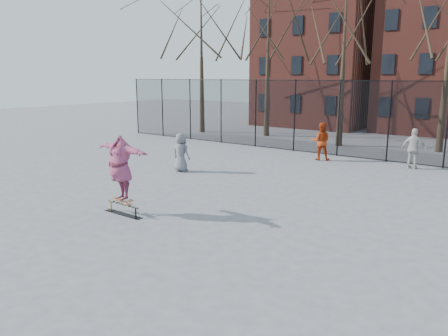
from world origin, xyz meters
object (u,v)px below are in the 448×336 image
Objects in this scene: skate_rail at (123,210)px; bystander_grey at (181,152)px; bystander_white at (414,149)px; skater at (120,169)px; bystander_red at (321,141)px; skateboard at (122,202)px.

skate_rail is 6.36m from bystander_grey.
skater is at bearing 65.91° from bystander_white.
bystander_white is at bearing 67.16° from skate_rail.
skater is 1.27× the size of bystander_red.
bystander_grey is (-2.79, 5.67, 0.73)m from skate_rail.
bystander_red is at bearing 91.57° from skater.
bystander_red reaches higher than bystander_white.
bystander_grey is 0.92× the size of bystander_white.
skateboard is 13.64m from bystander_white.
bystander_white is (4.30, 0.59, -0.02)m from bystander_red.
bystander_white reaches higher than bystander_grey.
bystander_white reaches higher than skateboard.
skate_rail is at bearing 62.07° from bystander_red.
bystander_white is at bearing 73.47° from skater.
bystander_grey is at bearing 115.98° from skateboard.
skate_rail is at bearing 113.39° from bystander_grey.
bystander_red reaches higher than skate_rail.
bystander_grey is 10.61m from bystander_white.
skater reaches higher than bystander_grey.
bystander_red is at bearing 6.66° from bystander_white.
skater is at bearing 61.91° from bystander_red.
skater is (-0.03, 0.00, 1.28)m from skate_rail.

